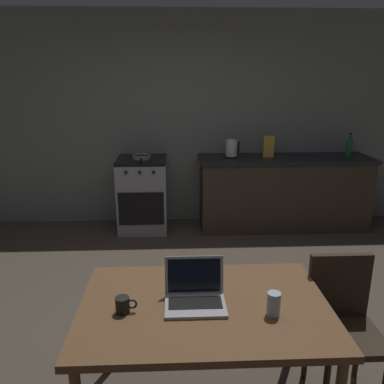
# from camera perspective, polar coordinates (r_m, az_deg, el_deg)

# --- Properties ---
(ground_plane) EXTENTS (12.00, 12.00, 0.00)m
(ground_plane) POSITION_cam_1_polar(r_m,az_deg,el_deg) (3.22, -0.77, -19.85)
(ground_plane) COLOR #473D33
(back_wall) EXTENTS (6.40, 0.10, 2.67)m
(back_wall) POSITION_cam_1_polar(r_m,az_deg,el_deg) (5.20, 1.58, 10.24)
(back_wall) COLOR slate
(back_wall) RESTS_ON ground_plane
(kitchen_counter) EXTENTS (2.16, 0.64, 0.92)m
(kitchen_counter) POSITION_cam_1_polar(r_m,az_deg,el_deg) (5.21, 12.93, -0.01)
(kitchen_counter) COLOR #382D23
(kitchen_counter) RESTS_ON ground_plane
(stove_oven) EXTENTS (0.60, 0.62, 0.92)m
(stove_oven) POSITION_cam_1_polar(r_m,az_deg,el_deg) (5.04, -7.08, -0.31)
(stove_oven) COLOR gray
(stove_oven) RESTS_ON ground_plane
(dining_table) EXTENTS (1.33, 0.89, 0.74)m
(dining_table) POSITION_cam_1_polar(r_m,az_deg,el_deg) (2.23, 1.79, -17.22)
(dining_table) COLOR brown
(dining_table) RESTS_ON ground_plane
(chair) EXTENTS (0.40, 0.40, 0.87)m
(chair) POSITION_cam_1_polar(r_m,az_deg,el_deg) (2.66, 20.84, -16.65)
(chair) COLOR #2D2116
(chair) RESTS_ON ground_plane
(laptop) EXTENTS (0.32, 0.26, 0.23)m
(laptop) POSITION_cam_1_polar(r_m,az_deg,el_deg) (2.18, 0.43, -14.65)
(laptop) COLOR #99999E
(laptop) RESTS_ON dining_table
(electric_kettle) EXTENTS (0.17, 0.15, 0.23)m
(electric_kettle) POSITION_cam_1_polar(r_m,az_deg,el_deg) (4.94, 5.70, 6.19)
(electric_kettle) COLOR black
(electric_kettle) RESTS_ON kitchen_counter
(bottle) EXTENTS (0.07, 0.07, 0.30)m
(bottle) POSITION_cam_1_polar(r_m,az_deg,el_deg) (5.29, 21.65, 6.17)
(bottle) COLOR #19592D
(bottle) RESTS_ON kitchen_counter
(frying_pan) EXTENTS (0.23, 0.40, 0.05)m
(frying_pan) POSITION_cam_1_polar(r_m,az_deg,el_deg) (4.89, -7.26, 5.03)
(frying_pan) COLOR gray
(frying_pan) RESTS_ON stove_oven
(coffee_mug) EXTENTS (0.11, 0.07, 0.09)m
(coffee_mug) POSITION_cam_1_polar(r_m,az_deg,el_deg) (2.14, -9.88, -15.69)
(coffee_mug) COLOR black
(coffee_mug) RESTS_ON dining_table
(drinking_glass) EXTENTS (0.07, 0.07, 0.13)m
(drinking_glass) POSITION_cam_1_polar(r_m,az_deg,el_deg) (2.12, 11.65, -15.49)
(drinking_glass) COLOR #99B7C6
(drinking_glass) RESTS_ON dining_table
(cereal_box) EXTENTS (0.13, 0.05, 0.26)m
(cereal_box) POSITION_cam_1_polar(r_m,az_deg,el_deg) (5.04, 10.94, 6.44)
(cereal_box) COLOR gold
(cereal_box) RESTS_ON kitchen_counter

